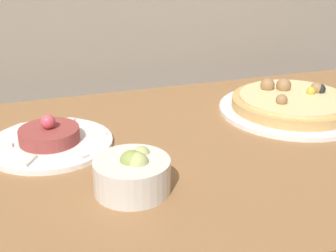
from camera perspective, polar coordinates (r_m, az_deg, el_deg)
dining_table at (r=0.94m, az=-1.82°, el=-8.65°), size 1.34×0.72×0.74m
pizza_plate at (r=1.11m, az=14.97°, el=2.62°), size 0.34×0.34×0.07m
tartare_plate at (r=0.94m, az=-14.20°, el=-1.64°), size 0.24×0.24×0.07m
small_bowl at (r=0.75m, az=-4.32°, el=-5.75°), size 0.12×0.12×0.07m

